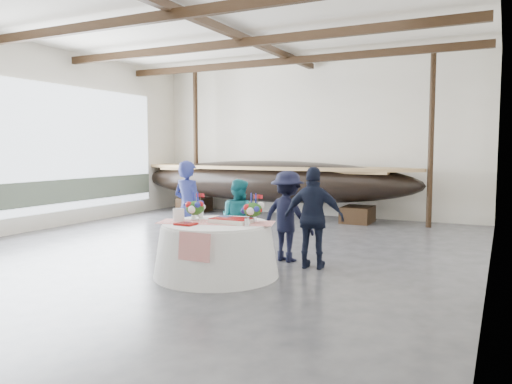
% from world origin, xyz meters
% --- Properties ---
extents(floor, '(10.00, 12.00, 0.01)m').
position_xyz_m(floor, '(0.00, 0.00, 0.00)').
color(floor, '#3D3D42').
rests_on(floor, ground).
extents(wall_back, '(10.00, 0.02, 4.50)m').
position_xyz_m(wall_back, '(0.00, 6.00, 2.25)').
color(wall_back, silver).
rests_on(wall_back, ground).
extents(wall_left, '(0.02, 12.00, 4.50)m').
position_xyz_m(wall_left, '(-5.00, 0.00, 2.25)').
color(wall_left, silver).
rests_on(wall_left, ground).
extents(wall_right, '(0.02, 12.00, 4.50)m').
position_xyz_m(wall_right, '(5.00, 0.00, 2.25)').
color(wall_right, silver).
rests_on(wall_right, ground).
extents(ceiling, '(10.00, 12.00, 0.01)m').
position_xyz_m(ceiling, '(0.00, 0.00, 4.50)').
color(ceiling, white).
rests_on(ceiling, wall_back).
extents(pavilion_structure, '(9.80, 11.76, 4.50)m').
position_xyz_m(pavilion_structure, '(0.00, 0.85, 4.00)').
color(pavilion_structure, black).
rests_on(pavilion_structure, ground).
extents(open_bay, '(0.03, 7.00, 3.20)m').
position_xyz_m(open_bay, '(-4.95, 1.00, 1.83)').
color(open_bay, silver).
rests_on(open_bay, ground).
extents(longboat_display, '(8.74, 1.75, 1.64)m').
position_xyz_m(longboat_display, '(-0.95, 5.04, 1.05)').
color(longboat_display, black).
rests_on(longboat_display, ground).
extents(banquet_table, '(1.96, 1.96, 0.84)m').
position_xyz_m(banquet_table, '(1.16, -1.48, 0.42)').
color(banquet_table, white).
rests_on(banquet_table, ground).
extents(tabletop_items, '(1.89, 1.08, 0.40)m').
position_xyz_m(tabletop_items, '(1.15, -1.36, 0.99)').
color(tabletop_items, red).
rests_on(tabletop_items, banquet_table).
extents(guest_woman_blue, '(0.70, 0.52, 1.77)m').
position_xyz_m(guest_woman_blue, '(-0.08, -0.43, 0.89)').
color(guest_woman_blue, navy).
rests_on(guest_woman_blue, ground).
extents(guest_woman_teal, '(0.76, 0.63, 1.45)m').
position_xyz_m(guest_woman_teal, '(0.89, -0.26, 0.72)').
color(guest_woman_teal, teal).
rests_on(guest_woman_teal, ground).
extents(guest_man_left, '(1.14, 0.80, 1.60)m').
position_xyz_m(guest_man_left, '(1.77, -0.05, 0.80)').
color(guest_man_left, black).
rests_on(guest_man_left, ground).
extents(guest_man_right, '(1.05, 0.56, 1.70)m').
position_xyz_m(guest_man_right, '(2.37, -0.35, 0.85)').
color(guest_man_right, black).
rests_on(guest_man_right, ground).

